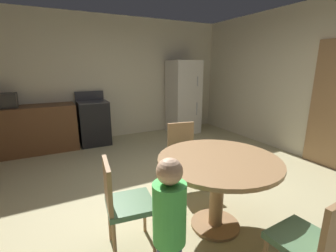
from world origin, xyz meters
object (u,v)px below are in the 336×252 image
object	(u,v)px
microwave	(3,101)
chair_west	(122,200)
oven_range	(94,122)
refrigerator	(183,97)
chair_north	(183,150)
chair_south	(316,241)
dining_table	(218,173)
person_child	(169,231)

from	to	relation	value
microwave	chair_west	bearing A→B (deg)	-69.77
oven_range	chair_west	xyz separation A→B (m)	(-0.33, -3.25, 0.03)
refrigerator	microwave	bearing A→B (deg)	179.22
chair_north	chair_south	distance (m)	1.89
dining_table	chair_south	bearing A→B (deg)	-86.33
microwave	chair_south	size ratio (longest dim) A/B	0.51
microwave	refrigerator	bearing A→B (deg)	-0.78
refrigerator	chair_north	bearing A→B (deg)	-120.63
microwave	person_child	distance (m)	4.11
microwave	dining_table	world-z (taller)	microwave
microwave	oven_range	bearing A→B (deg)	0.14
chair_west	chair_north	xyz separation A→B (m)	(1.11, 0.82, 0.00)
oven_range	refrigerator	size ratio (longest dim) A/B	0.62
dining_table	chair_south	world-z (taller)	chair_south
dining_table	chair_west	world-z (taller)	chair_west
chair_west	refrigerator	bearing A→B (deg)	58.81
dining_table	microwave	bearing A→B (deg)	122.50
microwave	dining_table	distance (m)	4.00
chair_north	chair_south	xyz separation A→B (m)	(-0.10, -1.89, 0.00)
microwave	chair_west	size ratio (longest dim) A/B	0.51
dining_table	chair_north	world-z (taller)	chair_north
oven_range	dining_table	bearing A→B (deg)	-79.65
microwave	person_child	xyz separation A→B (m)	(1.33, -3.86, -0.45)
oven_range	microwave	bearing A→B (deg)	-179.86
microwave	chair_south	xyz separation A→B (m)	(2.20, -4.31, -0.53)
chair_south	person_child	bearing A→B (deg)	59.02
dining_table	person_child	xyz separation A→B (m)	(-0.80, -0.50, -0.02)
chair_south	person_child	world-z (taller)	person_child
chair_west	person_child	distance (m)	0.64
refrigerator	person_child	bearing A→B (deg)	-121.86
chair_north	chair_south	bearing A→B (deg)	6.72
refrigerator	chair_south	xyz separation A→B (m)	(-1.50, -4.26, -0.38)
dining_table	refrigerator	bearing A→B (deg)	64.68
refrigerator	person_child	world-z (taller)	refrigerator
dining_table	chair_west	xyz separation A→B (m)	(-0.94, 0.12, -0.10)
refrigerator	dining_table	size ratio (longest dim) A/B	1.47
dining_table	person_child	distance (m)	0.95
microwave	dining_table	bearing A→B (deg)	-57.50
oven_range	refrigerator	xyz separation A→B (m)	(2.18, -0.05, 0.41)
refrigerator	chair_north	size ratio (longest dim) A/B	2.02
microwave	chair_west	world-z (taller)	microwave
chair_north	person_child	distance (m)	1.74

